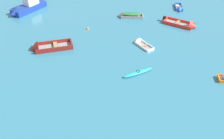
% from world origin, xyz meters
% --- Properties ---
extents(motor_launch_deep_blue_foreground_center, '(4.85, 5.54, 2.33)m').
position_xyz_m(motor_launch_deep_blue_foreground_center, '(-10.96, 37.49, 0.64)').
color(motor_launch_deep_blue_foreground_center, navy).
rests_on(motor_launch_deep_blue_foreground_center, ground_plane).
extents(rowboat_red_midfield_left, '(4.27, 3.67, 1.42)m').
position_xyz_m(rowboat_red_midfield_left, '(10.09, 31.21, 0.20)').
color(rowboat_red_midfield_left, gray).
rests_on(rowboat_red_midfield_left, ground_plane).
extents(kayak_turquoise_near_left, '(3.17, 1.79, 0.31)m').
position_xyz_m(kayak_turquoise_near_left, '(2.45, 21.82, 0.15)').
color(kayak_turquoise_near_left, teal).
rests_on(kayak_turquoise_near_left, ground_plane).
extents(rowboat_maroon_back_row_center, '(4.77, 2.42, 1.52)m').
position_xyz_m(rowboat_maroon_back_row_center, '(-7.27, 26.91, 0.24)').
color(rowboat_maroon_back_row_center, gray).
rests_on(rowboat_maroon_back_row_center, ground_plane).
extents(rowboat_blue_distant_center, '(1.34, 2.94, 0.85)m').
position_xyz_m(rowboat_blue_distant_center, '(10.56, 36.43, 0.15)').
color(rowboat_blue_distant_center, beige).
rests_on(rowboat_blue_distant_center, ground_plane).
extents(rowboat_grey_cluster_inner, '(3.50, 1.54, 1.10)m').
position_xyz_m(rowboat_grey_cluster_inner, '(2.96, 34.57, 0.29)').
color(rowboat_grey_cluster_inner, '#99754C').
rests_on(rowboat_grey_cluster_inner, ground_plane).
extents(rowboat_white_midfield_right, '(2.14, 2.82, 0.90)m').
position_xyz_m(rowboat_white_midfield_right, '(3.49, 27.49, 0.12)').
color(rowboat_white_midfield_right, gray).
rests_on(rowboat_white_midfield_right, ground_plane).
extents(mooring_buoy_midfield, '(0.37, 0.37, 0.37)m').
position_xyz_m(mooring_buoy_midfield, '(-2.42, 31.46, 0.00)').
color(mooring_buoy_midfield, orange).
rests_on(mooring_buoy_midfield, ground_plane).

